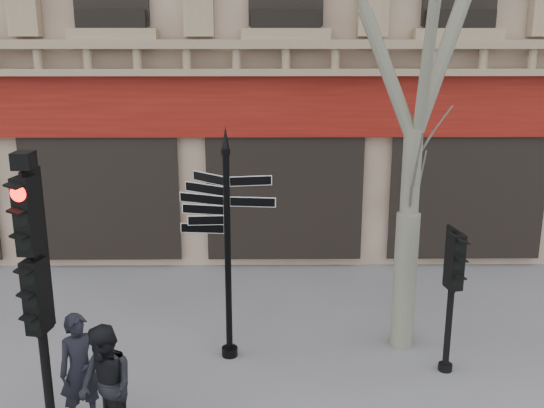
{
  "coord_description": "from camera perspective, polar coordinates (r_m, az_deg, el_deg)",
  "views": [
    {
      "loc": [
        -0.39,
        -7.91,
        4.88
      ],
      "look_at": [
        -0.32,
        0.6,
        2.61
      ],
      "focal_mm": 40.0,
      "sensor_mm": 36.0,
      "label": 1
    }
  ],
  "objects": [
    {
      "name": "pedestrian_b",
      "position": [
        8.02,
        -15.35,
        -16.27
      ],
      "size": [
        0.96,
        0.98,
        1.59
      ],
      "primitive_type": "imported",
      "rotation": [
        0.0,
        0.0,
        -0.85
      ],
      "color": "black",
      "rests_on": "ground"
    },
    {
      "name": "traffic_signal_main",
      "position": [
        7.72,
        -21.42,
        -5.4
      ],
      "size": [
        0.45,
        0.35,
        3.69
      ],
      "rotation": [
        0.0,
        0.0,
        -0.16
      ],
      "color": "black",
      "rests_on": "ground"
    },
    {
      "name": "pedestrian_a",
      "position": [
        8.51,
        -17.56,
        -14.65
      ],
      "size": [
        0.67,
        0.61,
        1.55
      ],
      "primitive_type": "imported",
      "rotation": [
        0.0,
        0.0,
        0.55
      ],
      "color": "black",
      "rests_on": "ground"
    },
    {
      "name": "ground",
      "position": [
        9.31,
        2.06,
        -16.69
      ],
      "size": [
        80.0,
        80.0,
        0.0
      ],
      "primitive_type": "plane",
      "color": "slate",
      "rests_on": "ground"
    },
    {
      "name": "traffic_signal_secondary",
      "position": [
        9.37,
        16.63,
        -6.52
      ],
      "size": [
        0.41,
        0.32,
        2.22
      ],
      "rotation": [
        0.0,
        0.0,
        0.16
      ],
      "color": "black",
      "rests_on": "ground"
    },
    {
      "name": "fingerpost",
      "position": [
        9.14,
        -4.27,
        -0.26
      ],
      "size": [
        1.93,
        1.93,
        3.71
      ],
      "rotation": [
        0.0,
        0.0,
        -0.29
      ],
      "color": "black",
      "rests_on": "ground"
    }
  ]
}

